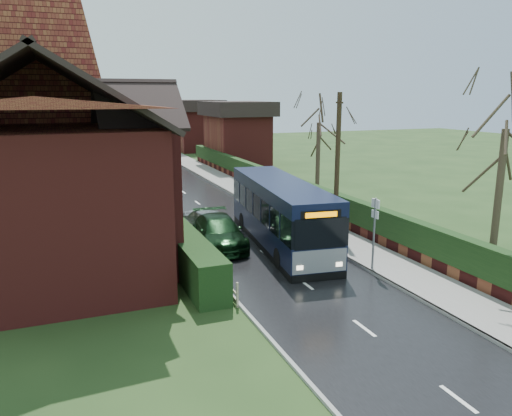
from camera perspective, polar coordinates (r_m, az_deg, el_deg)
name	(u,v)px	position (r m, az deg, el deg)	size (l,w,h in m)	color
ground	(284,268)	(21.23, 3.22, -6.90)	(140.00, 140.00, 0.00)	#324D21
road	(215,216)	(30.21, -4.74, -0.90)	(6.00, 100.00, 0.02)	black
pavement	(279,209)	(31.65, 2.64, -0.13)	(2.50, 100.00, 0.14)	slate
kerb_right	(261,211)	(31.19, 0.63, -0.31)	(0.12, 100.00, 0.14)	gray
kerb_left	(164,220)	(29.49, -10.42, -1.33)	(0.12, 100.00, 0.10)	gray
front_hedge	(167,230)	(24.40, -10.12, -2.48)	(1.20, 16.00, 1.60)	black
picket_fence	(183,235)	(24.64, -8.38, -3.11)	(0.10, 16.00, 0.90)	#9A8A68
right_wall_hedge	(301,193)	(32.11, 5.18, 1.75)	(0.60, 50.00, 1.80)	maroon
brick_house	(52,161)	(23.06, -22.24, 4.95)	(9.30, 14.60, 10.30)	maroon
bus	(281,214)	(24.03, 2.82, -0.68)	(3.58, 10.52, 3.13)	black
car_silver	(211,224)	(25.58, -5.14, -1.79)	(1.71, 4.26, 1.45)	#AFB0B4
car_green	(219,232)	(24.02, -4.24, -2.73)	(2.04, 5.01, 1.45)	black
car_distant	(152,150)	(61.47, -11.77, 6.56)	(1.56, 4.48, 1.48)	black
bus_stop_sign	(375,224)	(20.73, 13.39, -1.77)	(0.09, 0.47, 3.12)	slate
telegraph_pole	(337,164)	(26.01, 9.27, 5.00)	(0.28, 0.93, 7.29)	black
tree_right_near	(507,118)	(21.11, 26.77, 9.17)	(3.91, 3.91, 8.44)	#3A2F22
tree_right_far	(319,117)	(33.82, 7.22, 10.29)	(3.96, 3.96, 7.65)	#3C2D23
tree_house_side	(41,76)	(36.14, -23.33, 13.68)	(4.91, 4.91, 11.16)	#382C21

